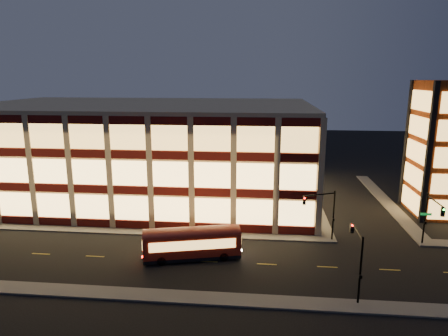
# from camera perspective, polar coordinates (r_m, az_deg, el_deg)

# --- Properties ---
(ground) EXTENTS (200.00, 200.00, 0.00)m
(ground) POSITION_cam_1_polar(r_m,az_deg,el_deg) (49.50, -13.01, -9.33)
(ground) COLOR black
(ground) RESTS_ON ground
(sidewalk_office_south) EXTENTS (54.00, 2.00, 0.15)m
(sidewalk_office_south) POSITION_cam_1_polar(r_m,az_deg,el_deg) (51.35, -15.87, -8.58)
(sidewalk_office_south) COLOR #514F4C
(sidewalk_office_south) RESTS_ON ground
(sidewalk_office_east) EXTENTS (2.00, 30.00, 0.15)m
(sidewalk_office_east) POSITION_cam_1_polar(r_m,az_deg,el_deg) (63.46, 12.40, -4.23)
(sidewalk_office_east) COLOR #514F4C
(sidewalk_office_east) RESTS_ON ground
(sidewalk_tower_west) EXTENTS (2.00, 30.00, 0.15)m
(sidewalk_tower_west) POSITION_cam_1_polar(r_m,az_deg,el_deg) (65.69, 21.99, -4.30)
(sidewalk_tower_west) COLOR #514F4C
(sidewalk_tower_west) RESTS_ON ground
(sidewalk_near) EXTENTS (100.00, 2.00, 0.15)m
(sidewalk_near) POSITION_cam_1_polar(r_m,az_deg,el_deg) (38.63, -19.38, -16.31)
(sidewalk_near) COLOR #514F4C
(sidewalk_near) RESTS_ON ground
(office_building) EXTENTS (50.45, 30.45, 14.50)m
(office_building) POSITION_cam_1_polar(r_m,az_deg,el_deg) (63.90, -11.02, 2.58)
(office_building) COLOR tan
(office_building) RESTS_ON ground
(stair_tower) EXTENTS (8.60, 8.60, 18.00)m
(stair_tower) POSITION_cam_1_polar(r_m,az_deg,el_deg) (61.16, 29.35, 2.35)
(stair_tower) COLOR #8C3814
(stair_tower) RESTS_ON ground
(traffic_signal_far) EXTENTS (3.79, 1.87, 6.00)m
(traffic_signal_far) POSITION_cam_1_polar(r_m,az_deg,el_deg) (46.31, 13.96, -5.53)
(traffic_signal_far) COLOR black
(traffic_signal_far) RESTS_ON ground
(traffic_signal_right) EXTENTS (1.20, 4.37, 6.00)m
(traffic_signal_right) POSITION_cam_1_polar(r_m,az_deg,el_deg) (48.49, 27.49, -5.82)
(traffic_signal_right) COLOR black
(traffic_signal_right) RESTS_ON ground
(traffic_signal_near) EXTENTS (0.32, 4.45, 6.00)m
(traffic_signal_near) POSITION_cam_1_polar(r_m,az_deg,el_deg) (36.19, 18.51, -11.13)
(traffic_signal_near) COLOR black
(traffic_signal_near) RESTS_ON ground
(trolley_bus) EXTENTS (10.22, 4.86, 3.36)m
(trolley_bus) POSITION_cam_1_polar(r_m,az_deg,el_deg) (41.97, -4.60, -10.43)
(trolley_bus) COLOR maroon
(trolley_bus) RESTS_ON ground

